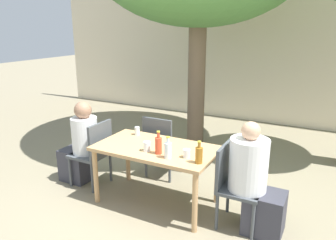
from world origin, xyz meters
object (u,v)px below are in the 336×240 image
patio_chair_0 (94,150)px  drinking_glass_0 (147,146)px  person_seated_0 (81,147)px  drinking_glass_2 (187,154)px  amber_bottle_1 (199,155)px  person_seated_1 (255,183)px  dining_table_front (156,153)px  patio_chair_2 (161,143)px  water_bottle_0 (168,150)px  drinking_glass_1 (137,131)px  patio_chair_1 (233,181)px  soda_bottle_2 (158,145)px

patio_chair_0 → drinking_glass_0: 0.97m
person_seated_0 → drinking_glass_2: bearing=85.6°
drinking_glass_0 → amber_bottle_1: bearing=-3.6°
person_seated_1 → drinking_glass_2: size_ratio=12.74×
drinking_glass_2 → dining_table_front: bearing=164.5°
patio_chair_2 → person_seated_1: size_ratio=0.76×
patio_chair_2 → person_seated_0: 1.10m
water_bottle_0 → drinking_glass_1: 0.86m
patio_chair_2 → drinking_glass_0: 0.87m
patio_chair_0 → amber_bottle_1: size_ratio=3.71×
patio_chair_2 → patio_chair_0: bearing=43.8°
patio_chair_0 → amber_bottle_1: (1.57, -0.20, 0.31)m
amber_bottle_1 → drinking_glass_1: size_ratio=2.26×
person_seated_1 → patio_chair_1: bearing=90.0°
soda_bottle_2 → drinking_glass_2: size_ratio=2.83×
water_bottle_0 → dining_table_front: bearing=140.4°
soda_bottle_2 → drinking_glass_0: soda_bottle_2 is taller
patio_chair_0 → drinking_glass_2: (1.39, -0.13, 0.26)m
patio_chair_2 → drinking_glass_2: bearing=134.2°
patio_chair_1 → patio_chair_2: (-1.23, 0.63, 0.00)m
patio_chair_1 → dining_table_front: bearing=90.0°
dining_table_front → person_seated_0: bearing=-180.0°
person_seated_0 → drinking_glass_2: person_seated_0 is taller
dining_table_front → patio_chair_0: patio_chair_0 is taller
patio_chair_0 → person_seated_0: bearing=-90.0°
patio_chair_2 → drinking_glass_0: size_ratio=8.23×
person_seated_0 → drinking_glass_2: 1.66m
person_seated_0 → drinking_glass_0: 1.19m
patio_chair_0 → amber_bottle_1: 1.61m
soda_bottle_2 → drinking_glass_1: 0.71m
patio_chair_1 → amber_bottle_1: (-0.32, -0.20, 0.31)m
dining_table_front → patio_chair_0: bearing=180.0°
patio_chair_2 → person_seated_1: 1.59m
dining_table_front → person_seated_0: 1.19m
patio_chair_0 → patio_chair_2: bearing=133.8°
person_seated_0 → water_bottle_0: person_seated_0 is taller
patio_chair_0 → water_bottle_0: bearing=79.4°
drinking_glass_0 → person_seated_0: bearing=172.2°
dining_table_front → soda_bottle_2: bearing=-52.8°
drinking_glass_0 → drinking_glass_1: bearing=133.8°
person_seated_1 → drinking_glass_2: 0.77m
water_bottle_0 → amber_bottle_1: (0.35, 0.03, -0.00)m
patio_chair_1 → person_seated_0: bearing=90.0°
patio_chair_1 → water_bottle_0: water_bottle_0 is taller
dining_table_front → soda_bottle_2: 0.28m
drinking_glass_2 → person_seated_0: bearing=175.6°
water_bottle_0 → soda_bottle_2: (-0.15, 0.06, 0.01)m
dining_table_front → amber_bottle_1: 0.68m
patio_chair_1 → amber_bottle_1: size_ratio=3.71×
dining_table_front → patio_chair_1: (0.94, 0.00, -0.13)m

